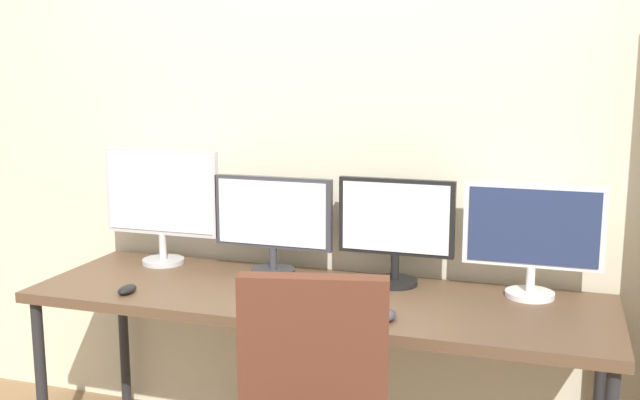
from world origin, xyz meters
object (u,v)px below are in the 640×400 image
(desk, at_px, (316,307))
(monitor_center_right, at_px, (396,226))
(monitor_far_right, at_px, (533,234))
(keyboard_main, at_px, (295,310))
(mouse_right_side, at_px, (127,289))
(monitor_center_left, at_px, (273,220))
(mouse_left_side, at_px, (388,316))
(monitor_far_left, at_px, (161,199))

(desk, xyz_separation_m, monitor_center_right, (0.26, 0.21, 0.29))
(monitor_far_right, relative_size, keyboard_main, 1.54)
(monitor_far_right, bearing_deg, mouse_right_side, -163.41)
(monitor_center_left, distance_m, monitor_far_right, 1.02)
(monitor_center_right, distance_m, mouse_right_side, 1.05)
(monitor_center_left, height_order, mouse_right_side, monitor_center_left)
(desk, bearing_deg, mouse_left_side, -32.45)
(mouse_right_side, bearing_deg, monitor_far_right, 16.59)
(keyboard_main, bearing_deg, monitor_far_left, 150.02)
(monitor_far_left, distance_m, keyboard_main, 0.93)
(desk, xyz_separation_m, mouse_right_side, (-0.68, -0.22, 0.07))
(monitor_far_left, relative_size, keyboard_main, 1.61)
(monitor_center_right, height_order, mouse_right_side, monitor_center_right)
(monitor_center_left, bearing_deg, keyboard_main, -59.97)
(mouse_right_side, bearing_deg, monitor_far_left, 101.83)
(monitor_center_right, relative_size, mouse_left_side, 4.72)
(monitor_far_left, relative_size, mouse_right_side, 5.50)
(mouse_right_side, bearing_deg, monitor_center_left, 45.60)
(monitor_center_left, height_order, monitor_far_right, monitor_far_right)
(keyboard_main, relative_size, mouse_left_side, 3.42)
(monitor_far_left, height_order, monitor_center_left, monitor_far_left)
(monitor_center_left, distance_m, mouse_left_side, 0.74)
(monitor_far_left, bearing_deg, monitor_far_right, -0.00)
(monitor_center_right, relative_size, mouse_right_side, 4.72)
(desk, relative_size, mouse_right_side, 22.64)
(monitor_center_right, relative_size, keyboard_main, 1.38)
(desk, height_order, mouse_left_side, mouse_left_side)
(monitor_center_left, xyz_separation_m, monitor_far_right, (1.02, 0.00, 0.01))
(mouse_left_side, bearing_deg, monitor_far_right, 43.24)
(desk, height_order, monitor_far_left, monitor_far_left)
(keyboard_main, bearing_deg, monitor_far_right, 29.97)
(monitor_far_left, height_order, keyboard_main, monitor_far_left)
(keyboard_main, xyz_separation_m, mouse_right_side, (-0.68, 0.01, 0.01))
(keyboard_main, bearing_deg, monitor_center_left, 120.03)
(keyboard_main, distance_m, mouse_right_side, 0.68)
(monitor_far_left, xyz_separation_m, keyboard_main, (0.77, -0.44, -0.27))
(monitor_far_left, xyz_separation_m, mouse_left_side, (1.09, -0.42, -0.27))
(desk, bearing_deg, monitor_center_left, 140.29)
(monitor_center_left, bearing_deg, monitor_center_right, -0.00)
(monitor_far_left, height_order, monitor_far_right, monitor_far_left)
(monitor_far_left, distance_m, monitor_center_left, 0.51)
(monitor_far_right, relative_size, mouse_right_side, 5.25)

